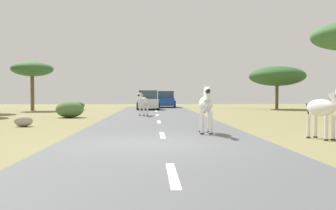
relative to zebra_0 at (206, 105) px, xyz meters
The scene contains 13 objects.
ground_plane 3.16m from the zebra_0, 124.27° to the right, with size 90.00×90.00×0.00m, color olive.
road 3.07m from the zebra_0, 121.46° to the right, with size 6.00×64.00×0.05m, color #56595B.
lane_markings 3.91m from the zebra_0, 113.53° to the right, with size 0.16×56.00×0.01m.
zebra_0 is the anchor object (origin of this frame).
zebra_1 3.71m from the zebra_0, 22.73° to the right, with size 0.84×1.64×1.61m.
zebra_2 11.32m from the zebra_0, 102.30° to the left, with size 0.77×1.55×1.52m.
car_0 26.77m from the zebra_0, 90.68° to the left, with size 2.25×4.45×1.74m.
car_1 21.35m from the zebra_0, 95.99° to the left, with size 2.11×4.39×1.74m.
tree_0 23.91m from the zebra_0, 121.36° to the left, with size 3.61×3.61×4.29m.
tree_7 24.86m from the zebra_0, 65.54° to the left, with size 5.38×5.38×4.14m.
bush_0 24.04m from the zebra_0, 111.50° to the left, with size 1.22×1.10×0.73m, color #386633.
bush_2 12.14m from the zebra_0, 124.34° to the left, with size 1.67×1.50×1.00m, color #4C7038.
rock_1 8.34m from the zebra_0, 153.62° to the left, with size 0.79×0.62×0.48m, color #A89E8C.
Camera 1 is at (-0.17, -10.03, 1.38)m, focal length 39.27 mm.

